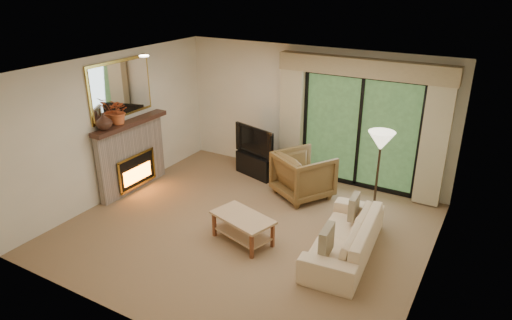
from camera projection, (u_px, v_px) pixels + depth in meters
The scene contains 22 objects.
floor at pixel (247, 228), 7.44m from camera, with size 5.50×5.50×0.00m, color #896949.
ceiling at pixel (245, 69), 6.44m from camera, with size 5.50×5.50×0.00m, color silver.
wall_back at pixel (312, 113), 8.95m from camera, with size 5.00×5.00×0.00m, color beige.
wall_front at pixel (128, 229), 4.94m from camera, with size 5.00×5.00×0.00m, color beige.
wall_left at pixel (115, 126), 8.21m from camera, with size 5.00×5.00×0.00m, color beige.
wall_right at pixel (435, 195), 5.68m from camera, with size 5.00×5.00×0.00m, color beige.
fireplace at pixel (132, 156), 8.55m from camera, with size 0.24×1.70×1.37m, color gray, non-canonical shape.
mirror at pixel (121, 89), 8.10m from camera, with size 0.07×1.45×1.02m, color #B3953C, non-canonical shape.
sliding_door at pixel (359, 132), 8.52m from camera, with size 2.26×0.10×2.16m, color black, non-canonical shape.
curtain_left at pixel (292, 118), 9.02m from camera, with size 0.45×0.18×2.35m, color tan.
curtain_right at pixel (435, 141), 7.78m from camera, with size 0.45×0.18×2.35m, color tan.
cornice at pixel (364, 68), 7.98m from camera, with size 3.20×0.24×0.32m, color #9A845E.
media_console at pixel (258, 164), 9.33m from camera, with size 0.90×0.41×0.45m, color black.
tv at pixel (258, 140), 9.13m from camera, with size 1.04×0.13×0.60m, color black.
armchair at pixel (303, 175), 8.37m from camera, with size 0.91×0.93×0.85m, color brown.
sofa at pixel (344, 236), 6.67m from camera, with size 2.00×0.78×0.58m, color beige.
pillow_near at pixel (326, 241), 6.16m from camera, with size 0.11×0.42×0.42m, color brown.
pillow_far at pixel (354, 207), 7.09m from camera, with size 0.10×0.37×0.37m, color brown.
coffee_table at pixel (243, 229), 7.01m from camera, with size 0.97×0.53×0.44m, color tan, non-canonical shape.
floor_lamp at pixel (377, 178), 7.36m from camera, with size 0.42×0.42×1.58m, color #FDF3CC, non-canonical shape.
vase at pixel (104, 121), 7.76m from camera, with size 0.28×0.28×0.30m, color #361F16.
branches at pixel (118, 111), 8.01m from camera, with size 0.42×0.36×0.46m, color #D15E2F.
Camera 1 is at (3.33, -5.52, 3.88)m, focal length 32.00 mm.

